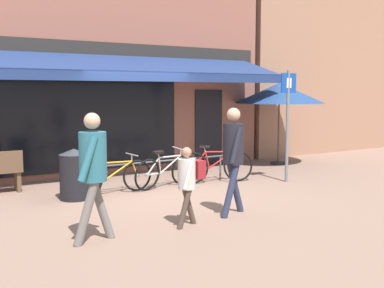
{
  "coord_description": "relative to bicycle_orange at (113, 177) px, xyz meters",
  "views": [
    {
      "loc": [
        -4.69,
        -8.48,
        2.06
      ],
      "look_at": [
        0.25,
        -0.68,
        1.05
      ],
      "focal_mm": 45.0,
      "sensor_mm": 36.0,
      "label": 1
    }
  ],
  "objects": [
    {
      "name": "ground_plane",
      "position": [
        0.94,
        -0.41,
        -0.36
      ],
      "size": [
        160.0,
        160.0,
        0.0
      ],
      "primitive_type": "plane",
      "color": "#846656"
    },
    {
      "name": "shop_front",
      "position": [
        1.36,
        3.74,
        2.23
      ],
      "size": [
        8.35,
        4.61,
        5.17
      ],
      "color": "#8E5647",
      "rests_on": "ground_plane"
    },
    {
      "name": "neighbour_building",
      "position": [
        9.42,
        4.26,
        2.5
      ],
      "size": [
        7.36,
        4.0,
        5.71
      ],
      "color": "#9E7056",
      "rests_on": "ground_plane"
    },
    {
      "name": "bike_rack_rail",
      "position": [
        1.31,
        0.22,
        0.11
      ],
      "size": [
        3.12,
        0.04,
        0.57
      ],
      "color": "#47494F",
      "rests_on": "ground_plane"
    },
    {
      "name": "bicycle_orange",
      "position": [
        0.0,
        0.0,
        0.0
      ],
      "size": [
        1.75,
        0.52,
        0.8
      ],
      "rotation": [
        0.01,
        0.0,
        0.04
      ],
      "color": "black",
      "rests_on": "ground_plane"
    },
    {
      "name": "bicycle_silver",
      "position": [
        1.24,
        0.04,
        0.01
      ],
      "size": [
        1.72,
        0.58,
        0.85
      ],
      "rotation": [
        0.13,
        0.0,
        0.25
      ],
      "color": "black",
      "rests_on": "ground_plane"
    },
    {
      "name": "bicycle_red",
      "position": [
        2.49,
        -0.06,
        0.02
      ],
      "size": [
        1.74,
        0.64,
        0.87
      ],
      "rotation": [
        -0.11,
        0.0,
        -0.29
      ],
      "color": "black",
      "rests_on": "ground_plane"
    },
    {
      "name": "pedestrian_adult",
      "position": [
        1.07,
        -2.57,
        0.75
      ],
      "size": [
        0.6,
        0.56,
        1.81
      ],
      "rotation": [
        0.0,
        0.0,
        3.16
      ],
      "color": "#282D47",
      "rests_on": "ground_plane"
    },
    {
      "name": "pedestrian_child",
      "position": [
        0.07,
        -2.76,
        0.4
      ],
      "size": [
        0.49,
        0.43,
        1.23
      ],
      "rotation": [
        0.0,
        0.0,
        3.12
      ],
      "color": "#47382D",
      "rests_on": "ground_plane"
    },
    {
      "name": "pedestrian_second_adult",
      "position": [
        -1.43,
        -2.73,
        0.73
      ],
      "size": [
        0.66,
        0.5,
        1.79
      ],
      "rotation": [
        0.0,
        0.0,
        2.95
      ],
      "color": "slate",
      "rests_on": "ground_plane"
    },
    {
      "name": "litter_bin",
      "position": [
        -0.8,
        -0.04,
        0.13
      ],
      "size": [
        0.57,
        0.57,
        0.98
      ],
      "color": "black",
      "rests_on": "ground_plane"
    },
    {
      "name": "parking_sign",
      "position": [
        3.91,
        -0.86,
        1.19
      ],
      "size": [
        0.44,
        0.07,
        2.53
      ],
      "color": "slate",
      "rests_on": "ground_plane"
    },
    {
      "name": "cafe_parasol",
      "position": [
        5.59,
        1.26,
        1.65
      ],
      "size": [
        2.52,
        2.52,
        2.3
      ],
      "color": "#4C3D2D",
      "rests_on": "ground_plane"
    }
  ]
}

